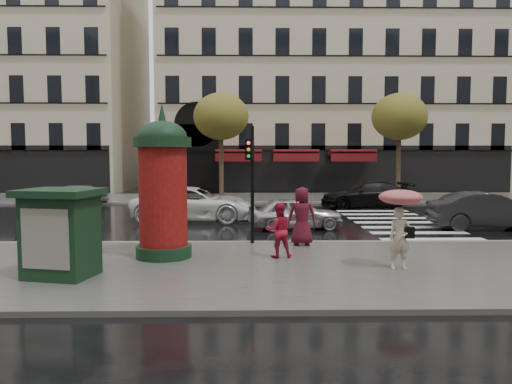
{
  "coord_description": "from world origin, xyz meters",
  "views": [
    {
      "loc": [
        -0.37,
        -12.84,
        2.97
      ],
      "look_at": [
        -0.13,
        1.5,
        1.84
      ],
      "focal_mm": 35.0,
      "sensor_mm": 36.0,
      "label": 1
    }
  ],
  "objects_px": {
    "man_burgundy": "(302,216)",
    "traffic_light": "(251,173)",
    "car_silver": "(295,213)",
    "car_far_silver": "(73,195)",
    "woman_umbrella": "(400,215)",
    "morris_column": "(163,184)",
    "woman_red": "(279,230)",
    "car_black": "(366,195)",
    "car_darkgrey": "(488,211)",
    "car_white": "(194,204)",
    "newsstand": "(61,232)"
  },
  "relations": [
    {
      "from": "man_burgundy",
      "to": "traffic_light",
      "type": "xyz_separation_m",
      "value": [
        -1.56,
        0.33,
        1.33
      ]
    },
    {
      "from": "car_silver",
      "to": "car_far_silver",
      "type": "bearing_deg",
      "value": 46.11
    },
    {
      "from": "woman_umbrella",
      "to": "morris_column",
      "type": "bearing_deg",
      "value": 166.04
    },
    {
      "from": "man_burgundy",
      "to": "traffic_light",
      "type": "bearing_deg",
      "value": -10.8
    },
    {
      "from": "woman_red",
      "to": "car_black",
      "type": "relative_size",
      "value": 0.31
    },
    {
      "from": "man_burgundy",
      "to": "morris_column",
      "type": "xyz_separation_m",
      "value": [
        -3.97,
        -1.71,
        1.11
      ]
    },
    {
      "from": "morris_column",
      "to": "woman_umbrella",
      "type": "bearing_deg",
      "value": -13.96
    },
    {
      "from": "car_darkgrey",
      "to": "car_white",
      "type": "height_order",
      "value": "car_white"
    },
    {
      "from": "morris_column",
      "to": "car_darkgrey",
      "type": "relative_size",
      "value": 0.95
    },
    {
      "from": "newsstand",
      "to": "car_white",
      "type": "distance_m",
      "value": 10.45
    },
    {
      "from": "woman_red",
      "to": "car_white",
      "type": "xyz_separation_m",
      "value": [
        -3.18,
        8.2,
        -0.12
      ]
    },
    {
      "from": "woman_umbrella",
      "to": "woman_red",
      "type": "relative_size",
      "value": 1.35
    },
    {
      "from": "car_far_silver",
      "to": "woman_red",
      "type": "bearing_deg",
      "value": 39.86
    },
    {
      "from": "morris_column",
      "to": "traffic_light",
      "type": "bearing_deg",
      "value": 40.3
    },
    {
      "from": "woman_red",
      "to": "car_silver",
      "type": "distance_m",
      "value": 5.89
    },
    {
      "from": "newsstand",
      "to": "car_white",
      "type": "bearing_deg",
      "value": 79.23
    },
    {
      "from": "newsstand",
      "to": "car_far_silver",
      "type": "height_order",
      "value": "newsstand"
    },
    {
      "from": "traffic_light",
      "to": "car_black",
      "type": "height_order",
      "value": "traffic_light"
    },
    {
      "from": "man_burgundy",
      "to": "car_white",
      "type": "xyz_separation_m",
      "value": [
        -4.01,
        6.4,
        -0.28
      ]
    },
    {
      "from": "car_silver",
      "to": "car_black",
      "type": "distance_m",
      "value": 8.85
    },
    {
      "from": "woman_red",
      "to": "newsstand",
      "type": "xyz_separation_m",
      "value": [
        -5.13,
        -2.06,
        0.29
      ]
    },
    {
      "from": "car_white",
      "to": "car_far_silver",
      "type": "relative_size",
      "value": 1.44
    },
    {
      "from": "car_black",
      "to": "car_far_silver",
      "type": "distance_m",
      "value": 16.21
    },
    {
      "from": "traffic_light",
      "to": "car_darkgrey",
      "type": "height_order",
      "value": "traffic_light"
    },
    {
      "from": "man_burgundy",
      "to": "car_black",
      "type": "distance_m",
      "value": 12.51
    },
    {
      "from": "woman_red",
      "to": "morris_column",
      "type": "height_order",
      "value": "morris_column"
    },
    {
      "from": "woman_red",
      "to": "car_far_silver",
      "type": "relative_size",
      "value": 0.4
    },
    {
      "from": "car_darkgrey",
      "to": "car_white",
      "type": "distance_m",
      "value": 11.95
    },
    {
      "from": "morris_column",
      "to": "car_far_silver",
      "type": "height_order",
      "value": "morris_column"
    },
    {
      "from": "car_far_silver",
      "to": "morris_column",
      "type": "bearing_deg",
      "value": 31.05
    },
    {
      "from": "traffic_light",
      "to": "car_silver",
      "type": "distance_m",
      "value": 4.4
    },
    {
      "from": "newsstand",
      "to": "car_silver",
      "type": "bearing_deg",
      "value": 52.02
    },
    {
      "from": "car_white",
      "to": "car_silver",
      "type": "bearing_deg",
      "value": -117.16
    },
    {
      "from": "newsstand",
      "to": "woman_umbrella",
      "type": "bearing_deg",
      "value": 4.61
    },
    {
      "from": "man_burgundy",
      "to": "morris_column",
      "type": "height_order",
      "value": "morris_column"
    },
    {
      "from": "man_burgundy",
      "to": "car_white",
      "type": "relative_size",
      "value": 0.34
    },
    {
      "from": "woman_red",
      "to": "car_far_silver",
      "type": "bearing_deg",
      "value": -60.59
    },
    {
      "from": "woman_umbrella",
      "to": "newsstand",
      "type": "height_order",
      "value": "newsstand"
    },
    {
      "from": "woman_red",
      "to": "car_darkgrey",
      "type": "bearing_deg",
      "value": -153.31
    },
    {
      "from": "woman_red",
      "to": "car_darkgrey",
      "type": "relative_size",
      "value": 0.34
    },
    {
      "from": "woman_red",
      "to": "newsstand",
      "type": "relative_size",
      "value": 0.74
    },
    {
      "from": "woman_red",
      "to": "car_darkgrey",
      "type": "distance_m",
      "value": 10.22
    },
    {
      "from": "woman_umbrella",
      "to": "woman_red",
      "type": "distance_m",
      "value": 3.27
    },
    {
      "from": "morris_column",
      "to": "newsstand",
      "type": "relative_size",
      "value": 2.07
    },
    {
      "from": "woman_red",
      "to": "morris_column",
      "type": "relative_size",
      "value": 0.36
    },
    {
      "from": "traffic_light",
      "to": "morris_column",
      "type": "bearing_deg",
      "value": -139.7
    },
    {
      "from": "morris_column",
      "to": "woman_red",
      "type": "bearing_deg",
      "value": -1.64
    },
    {
      "from": "woman_umbrella",
      "to": "car_white",
      "type": "height_order",
      "value": "woman_umbrella"
    },
    {
      "from": "woman_umbrella",
      "to": "car_black",
      "type": "xyz_separation_m",
      "value": [
        2.68,
        14.78,
        -0.75
      ]
    },
    {
      "from": "traffic_light",
      "to": "car_far_silver",
      "type": "height_order",
      "value": "traffic_light"
    }
  ]
}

